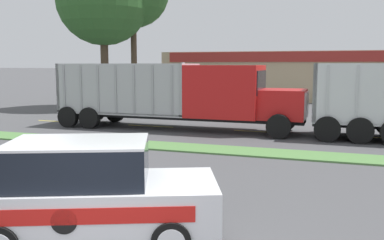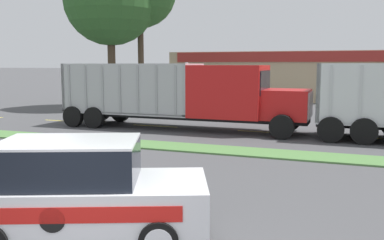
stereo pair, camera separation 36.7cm
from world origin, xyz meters
The scene contains 7 objects.
grass_verge centered at (0.00, 10.28, 0.03)m, with size 120.00×1.44×0.06m, color #517F42.
centre_line_2 centered at (-11.43, 15.00, 0.00)m, with size 2.40×0.14×0.01m, color yellow.
centre_line_3 centered at (-6.03, 15.00, 0.00)m, with size 2.40×0.14×0.01m, color yellow.
centre_line_4 centered at (-0.63, 15.00, 0.00)m, with size 2.40×0.14×0.01m, color yellow.
dump_truck_lead centered at (-3.30, 14.61, 1.55)m, with size 11.64×2.76×3.10m.
rally_car centered at (-1.32, 2.12, 0.88)m, with size 4.52×3.23×1.77m.
store_building_backdrop centered at (3.80, 36.58, 2.03)m, with size 31.59×12.10×4.06m.
Camera 2 is at (2.95, -3.87, 3.01)m, focal length 40.00 mm.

